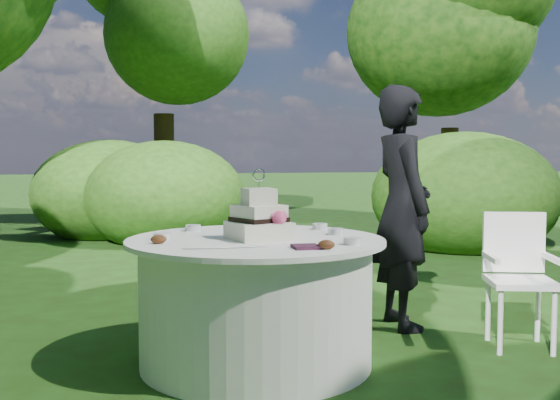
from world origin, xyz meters
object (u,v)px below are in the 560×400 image
at_px(table, 256,301).
at_px(chair, 518,268).
at_px(guest, 402,207).
at_px(cake, 259,220).
at_px(napkins, 306,247).

distance_m(table, chair, 1.78).
bearing_deg(table, guest, 27.43).
xyz_separation_m(table, cake, (0.02, -0.04, 0.50)).
relative_size(cake, chair, 0.49).
distance_m(napkins, cake, 0.48).
relative_size(guest, cake, 4.13).
height_order(napkins, guest, guest).
xyz_separation_m(napkins, table, (-0.19, 0.47, -0.39)).
relative_size(guest, table, 1.14).
distance_m(guest, table, 1.45).
bearing_deg(napkins, chair, 17.20).
bearing_deg(chair, table, -179.46).
relative_size(napkins, table, 0.09).
xyz_separation_m(napkins, guest, (1.02, 1.10, 0.11)).
height_order(guest, cake, guest).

